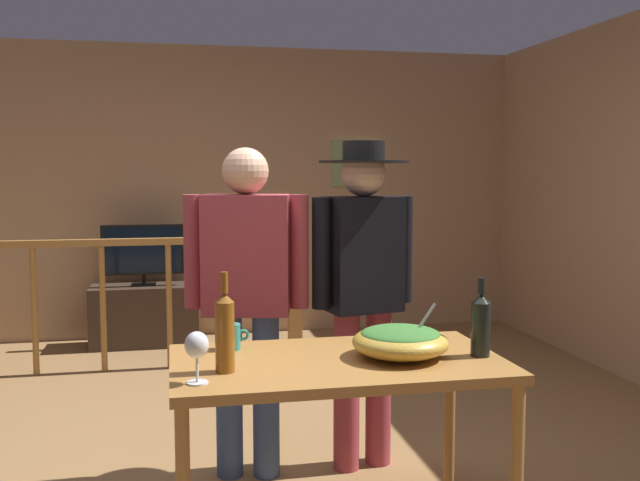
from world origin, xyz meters
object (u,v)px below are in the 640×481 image
(mug_teal, at_px, (232,337))
(salad_bowl, at_px, (400,340))
(person_standing_left, at_px, (247,285))
(framed_picture, at_px, (358,163))
(person_standing_right, at_px, (363,276))
(tv_console, at_px, (145,315))
(wine_bottle_amber, at_px, (225,331))
(flat_screen_tv, at_px, (143,251))
(wine_bottle_dark, at_px, (481,324))
(serving_table, at_px, (337,378))
(stair_railing, at_px, (164,285))
(wine_glass, at_px, (197,347))

(mug_teal, bearing_deg, salad_bowl, -22.29)
(person_standing_left, bearing_deg, mug_teal, 88.07)
(framed_picture, bearing_deg, mug_teal, -112.39)
(salad_bowl, height_order, person_standing_right, person_standing_right)
(tv_console, relative_size, wine_bottle_amber, 2.39)
(tv_console, distance_m, mug_teal, 3.38)
(tv_console, bearing_deg, flat_screen_tv, -90.00)
(framed_picture, relative_size, wine_bottle_dark, 1.52)
(serving_table, bearing_deg, stair_railing, 104.27)
(stair_railing, bearing_deg, mug_teal, -83.22)
(stair_railing, distance_m, tv_console, 0.89)
(flat_screen_tv, height_order, wine_bottle_dark, wine_bottle_dark)
(flat_screen_tv, relative_size, person_standing_left, 0.43)
(framed_picture, bearing_deg, person_standing_right, -104.08)
(wine_glass, distance_m, wine_bottle_amber, 0.17)
(wine_glass, bearing_deg, flat_screen_tv, 94.87)
(stair_railing, relative_size, wine_glass, 15.95)
(wine_glass, xyz_separation_m, wine_bottle_amber, (0.11, 0.13, 0.02))
(salad_bowl, bearing_deg, person_standing_right, 87.01)
(salad_bowl, height_order, person_standing_left, person_standing_left)
(tv_console, xyz_separation_m, serving_table, (0.88, -3.53, 0.41))
(salad_bowl, xyz_separation_m, mug_teal, (-0.65, 0.27, -0.02))
(tv_console, height_order, flat_screen_tv, flat_screen_tv)
(wine_glass, xyz_separation_m, person_standing_right, (0.85, 0.91, 0.09))
(wine_bottle_dark, distance_m, person_standing_right, 0.82)
(framed_picture, distance_m, mug_teal, 3.95)
(tv_console, distance_m, salad_bowl, 3.78)
(wine_bottle_amber, bearing_deg, flat_screen_tv, 96.73)
(flat_screen_tv, distance_m, person_standing_right, 3.05)
(framed_picture, bearing_deg, serving_table, -105.73)
(salad_bowl, bearing_deg, wine_bottle_dark, -7.96)
(flat_screen_tv, relative_size, wine_glass, 3.66)
(framed_picture, xyz_separation_m, stair_railing, (-1.78, -1.08, -0.92))
(serving_table, bearing_deg, mug_teal, 149.21)
(serving_table, height_order, mug_teal, mug_teal)
(framed_picture, bearing_deg, wine_bottle_amber, -111.29)
(flat_screen_tv, xyz_separation_m, person_standing_right, (1.17, -2.82, 0.15))
(salad_bowl, bearing_deg, tv_console, 107.58)
(framed_picture, distance_m, person_standing_right, 3.29)
(wine_bottle_dark, distance_m, mug_teal, 1.03)
(wine_glass, height_order, wine_bottle_dark, wine_bottle_dark)
(tv_console, height_order, mug_teal, mug_teal)
(person_standing_right, bearing_deg, serving_table, 55.14)
(framed_picture, distance_m, salad_bowl, 4.01)
(flat_screen_tv, height_order, mug_teal, flat_screen_tv)
(framed_picture, xyz_separation_m, person_standing_right, (-0.79, -3.14, -0.59))
(wine_glass, relative_size, wine_bottle_dark, 0.58)
(flat_screen_tv, bearing_deg, wine_bottle_amber, -83.27)
(salad_bowl, relative_size, wine_glass, 2.08)
(stair_railing, distance_m, wine_bottle_amber, 2.87)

